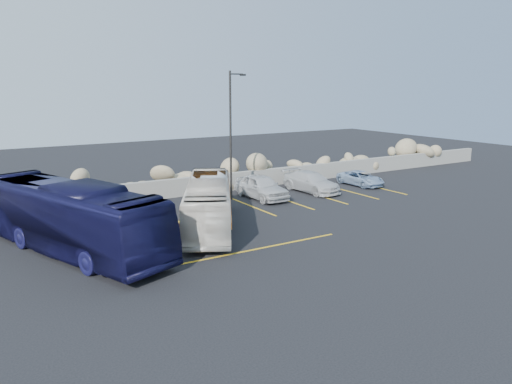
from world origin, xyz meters
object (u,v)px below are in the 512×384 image
tour_coach (71,217)px  car_a (261,187)px  car_c (311,182)px  car_d (361,178)px  lamppost (231,132)px  vintage_bus (208,204)px

tour_coach → car_a: tour_coach is taller
car_a → car_c: (4.00, -0.03, -0.10)m
car_a → car_d: bearing=-1.0°
tour_coach → car_c: size_ratio=2.42×
lamppost → vintage_bus: lamppost is taller
car_a → car_c: size_ratio=0.97×
lamppost → vintage_bus: bearing=-129.1°
vintage_bus → tour_coach: size_ratio=0.82×
car_a → car_c: bearing=-0.3°
tour_coach → car_c: bearing=-4.6°
car_d → vintage_bus: bearing=-166.0°
car_c → lamppost: bearing=167.9°
lamppost → car_c: lamppost is taller
tour_coach → car_a: 13.43m
lamppost → tour_coach: (-10.91, -5.38, -2.74)m
vintage_bus → car_a: (5.90, 4.34, -0.51)m
lamppost → car_a: (1.70, -0.83, -3.53)m
car_c → car_d: (4.42, -0.13, -0.16)m
lamppost → tour_coach: size_ratio=0.72×
car_a → car_d: (8.41, -0.16, -0.25)m
car_c → car_a: bearing=176.0°
car_d → tour_coach: bearing=-170.5°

